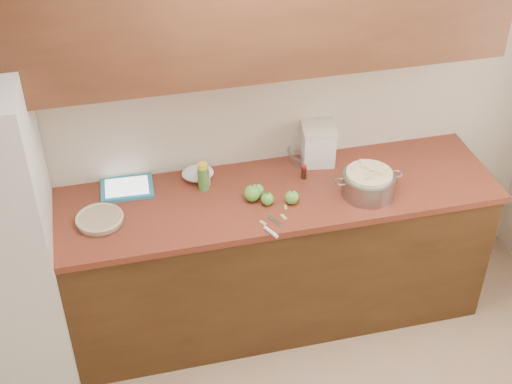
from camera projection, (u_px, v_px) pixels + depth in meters
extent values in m
plane|color=beige|center=(245.00, 104.00, 3.88)|extent=(3.60, 0.00, 3.60)
cube|color=#482C14|center=(259.00, 260.00, 4.15)|extent=(2.60, 0.65, 0.88)
cube|color=maroon|center=(259.00, 198.00, 3.87)|extent=(2.64, 0.68, 0.04)
cube|color=brown|center=(252.00, 2.00, 3.36)|extent=(2.60, 0.34, 0.70)
cylinder|color=silver|center=(100.00, 220.00, 3.66)|extent=(0.25, 0.25, 0.03)
cylinder|color=#D2AF85|center=(100.00, 220.00, 3.66)|extent=(0.23, 0.23, 0.03)
torus|color=#D2AF85|center=(99.00, 218.00, 3.65)|extent=(0.25, 0.25, 0.02)
cylinder|color=gray|center=(368.00, 185.00, 3.83)|extent=(0.28, 0.28, 0.12)
torus|color=gray|center=(341.00, 182.00, 3.77)|extent=(0.07, 0.07, 0.01)
torus|color=gray|center=(396.00, 174.00, 3.83)|extent=(0.07, 0.07, 0.01)
cylinder|color=#F6E4A6|center=(368.00, 182.00, 3.82)|extent=(0.25, 0.25, 0.13)
cube|color=white|center=(318.00, 145.00, 4.05)|extent=(0.20, 0.20, 0.22)
cube|color=#F5E7C4|center=(319.00, 128.00, 3.98)|extent=(0.22, 0.22, 0.02)
cube|color=teal|center=(127.00, 188.00, 3.89)|extent=(0.29, 0.23, 0.02)
cube|color=white|center=(127.00, 187.00, 3.88)|extent=(0.24, 0.18, 0.00)
cube|color=gray|center=(275.00, 221.00, 3.68)|extent=(0.07, 0.11, 0.00)
cylinder|color=white|center=(271.00, 232.00, 3.59)|extent=(0.06, 0.10, 0.02)
cylinder|color=#4C8C38|center=(203.00, 178.00, 3.86)|extent=(0.06, 0.06, 0.14)
cylinder|color=yellow|center=(203.00, 166.00, 3.81)|extent=(0.05, 0.05, 0.03)
cylinder|color=beige|center=(207.00, 179.00, 3.91)|extent=(0.04, 0.04, 0.07)
cylinder|color=red|center=(207.00, 173.00, 3.88)|extent=(0.03, 0.03, 0.02)
cylinder|color=black|center=(304.00, 173.00, 3.96)|extent=(0.03, 0.03, 0.07)
cylinder|color=red|center=(304.00, 167.00, 3.93)|extent=(0.03, 0.03, 0.01)
cylinder|color=silver|center=(304.00, 155.00, 4.10)|extent=(0.18, 0.18, 0.07)
torus|color=silver|center=(304.00, 151.00, 4.08)|extent=(0.19, 0.19, 0.01)
ellipsoid|color=white|center=(198.00, 173.00, 3.95)|extent=(0.22, 0.21, 0.07)
sphere|color=#599F36|center=(252.00, 193.00, 3.79)|extent=(0.09, 0.09, 0.09)
cylinder|color=#3F2D19|center=(252.00, 185.00, 3.76)|extent=(0.01, 0.01, 0.01)
sphere|color=#599F36|center=(257.00, 191.00, 3.82)|extent=(0.08, 0.08, 0.08)
cylinder|color=#3F2D19|center=(257.00, 184.00, 3.80)|extent=(0.01, 0.01, 0.01)
sphere|color=#599F36|center=(267.00, 199.00, 3.77)|extent=(0.07, 0.07, 0.07)
cylinder|color=#3F2D19|center=(267.00, 193.00, 3.74)|extent=(0.01, 0.01, 0.01)
sphere|color=#599F36|center=(292.00, 197.00, 3.78)|extent=(0.08, 0.08, 0.08)
cylinder|color=#3F2D19|center=(292.00, 191.00, 3.75)|extent=(0.01, 0.01, 0.01)
cube|color=#90C560|center=(284.00, 217.00, 3.70)|extent=(0.03, 0.05, 0.00)
cube|color=#90C560|center=(286.00, 207.00, 3.77)|extent=(0.02, 0.04, 0.00)
cube|color=#90C560|center=(263.00, 223.00, 3.66)|extent=(0.03, 0.04, 0.00)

